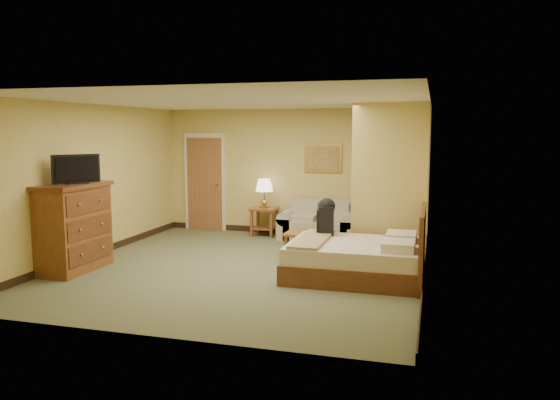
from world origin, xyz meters
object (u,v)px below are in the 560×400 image
(dresser, at_px, (73,227))
(loveseat, at_px, (318,227))
(coffee_table, at_px, (308,239))
(bed, at_px, (359,259))

(dresser, bearing_deg, loveseat, 47.69)
(coffee_table, bearing_deg, loveseat, 96.26)
(coffee_table, bearing_deg, dresser, -152.16)
(loveseat, distance_m, coffee_table, 1.70)
(coffee_table, relative_size, bed, 0.38)
(loveseat, xyz_separation_m, dresser, (-3.13, -3.43, 0.43))
(coffee_table, height_order, bed, bed)
(dresser, relative_size, bed, 0.69)
(dresser, bearing_deg, coffee_table, 27.84)
(loveseat, height_order, dresser, dresser)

